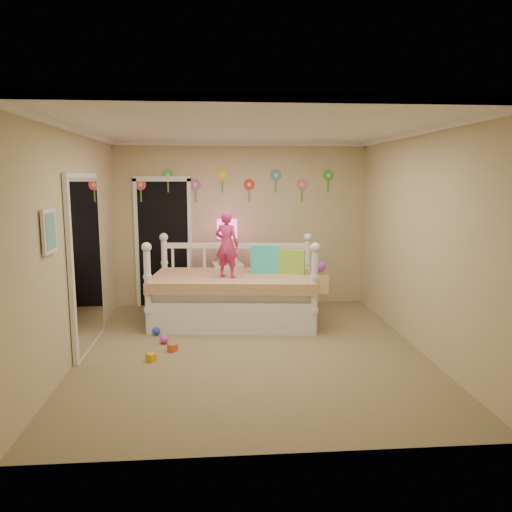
{
  "coord_description": "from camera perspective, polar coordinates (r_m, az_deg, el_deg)",
  "views": [
    {
      "loc": [
        -0.4,
        -5.62,
        2.04
      ],
      "look_at": [
        0.1,
        0.6,
        1.05
      ],
      "focal_mm": 34.48,
      "sensor_mm": 36.0,
      "label": 1
    }
  ],
  "objects": [
    {
      "name": "nightstand",
      "position": [
        7.69,
        -3.32,
        -3.54
      ],
      "size": [
        0.49,
        0.4,
        0.74
      ],
      "primitive_type": "cube",
      "rotation": [
        0.0,
        0.0,
        0.16
      ],
      "color": "white",
      "rests_on": "floor"
    },
    {
      "name": "daybed",
      "position": [
        6.94,
        -2.62,
        -2.77
      ],
      "size": [
        2.41,
        1.46,
        1.25
      ],
      "primitive_type": null,
      "rotation": [
        0.0,
        0.0,
        -0.1
      ],
      "color": "white",
      "rests_on": "floor"
    },
    {
      "name": "back_wall",
      "position": [
        7.92,
        -1.68,
        3.65
      ],
      "size": [
        4.0,
        0.01,
        2.6
      ],
      "primitive_type": "cube",
      "color": "tan",
      "rests_on": "floor"
    },
    {
      "name": "flower_decals",
      "position": [
        7.87,
        -2.36,
        8.28
      ],
      "size": [
        3.4,
        0.02,
        0.5
      ],
      "primitive_type": null,
      "color": "#B2668C",
      "rests_on": "back_wall"
    },
    {
      "name": "ceiling",
      "position": [
        5.67,
        -0.54,
        14.68
      ],
      "size": [
        4.0,
        4.5,
        0.01
      ],
      "primitive_type": "cube",
      "color": "white",
      "rests_on": "floor"
    },
    {
      "name": "pillow_turquoise",
      "position": [
        7.01,
        1.05,
        -0.38
      ],
      "size": [
        0.42,
        0.19,
        0.4
      ],
      "primitive_type": "cube",
      "rotation": [
        0.0,
        0.0,
        -0.12
      ],
      "color": "#28CBA4",
      "rests_on": "daybed"
    },
    {
      "name": "left_wall",
      "position": [
        5.89,
        -20.31,
        1.23
      ],
      "size": [
        0.01,
        4.5,
        2.6
      ],
      "primitive_type": "cube",
      "color": "tan",
      "rests_on": "floor"
    },
    {
      "name": "toy_scatter",
      "position": [
        6.3,
        -8.96,
        -9.47
      ],
      "size": [
        1.15,
        1.48,
        0.11
      ],
      "primitive_type": null,
      "rotation": [
        0.0,
        0.0,
        -0.3
      ],
      "color": "#996666",
      "rests_on": "floor"
    },
    {
      "name": "mirror_closet",
      "position": [
        6.2,
        -19.09,
        -0.67
      ],
      "size": [
        0.07,
        1.3,
        2.1
      ],
      "primitive_type": "cube",
      "color": "white",
      "rests_on": "left_wall"
    },
    {
      "name": "crown_molding",
      "position": [
        5.66,
        -0.54,
        14.38
      ],
      "size": [
        4.0,
        4.5,
        0.06
      ],
      "primitive_type": null,
      "color": "white",
      "rests_on": "ceiling"
    },
    {
      "name": "wall_picture",
      "position": [
        5.0,
        -22.89,
        2.67
      ],
      "size": [
        0.05,
        0.34,
        0.42
      ],
      "primitive_type": "cube",
      "color": "white",
      "rests_on": "left_wall"
    },
    {
      "name": "pillow_lime",
      "position": [
        6.99,
        4.19,
        -0.67
      ],
      "size": [
        0.39,
        0.23,
        0.35
      ],
      "primitive_type": "cube",
      "rotation": [
        0.0,
        0.0,
        -0.27
      ],
      "color": "#8FC63C",
      "rests_on": "daybed"
    },
    {
      "name": "hanging_bag",
      "position": [
        6.43,
        7.39,
        -2.56
      ],
      "size": [
        0.2,
        0.16,
        0.36
      ],
      "primitive_type": null,
      "color": "beige",
      "rests_on": "daybed"
    },
    {
      "name": "child",
      "position": [
        6.68,
        -3.4,
        1.33
      ],
      "size": [
        0.39,
        0.34,
        0.91
      ],
      "primitive_type": "imported",
      "rotation": [
        0.0,
        0.0,
        2.71
      ],
      "color": "#CC2E6F",
      "rests_on": "daybed"
    },
    {
      "name": "table_lamp",
      "position": [
        7.56,
        -3.38,
        2.53
      ],
      "size": [
        0.31,
        0.31,
        0.68
      ],
      "color": "#D01B79",
      "rests_on": "nightstand"
    },
    {
      "name": "closet_doorway",
      "position": [
        7.97,
        -10.68,
        1.61
      ],
      "size": [
        0.9,
        0.04,
        2.07
      ],
      "primitive_type": "cube",
      "color": "black",
      "rests_on": "back_wall"
    },
    {
      "name": "floor",
      "position": [
        6.0,
        -0.5,
        -10.88
      ],
      "size": [
        4.0,
        4.5,
        0.01
      ],
      "primitive_type": "cube",
      "color": "#7F684C",
      "rests_on": "ground"
    },
    {
      "name": "right_wall",
      "position": [
        6.16,
        18.39,
        1.65
      ],
      "size": [
        0.01,
        4.5,
        2.6
      ],
      "primitive_type": "cube",
      "color": "tan",
      "rests_on": "floor"
    }
  ]
}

